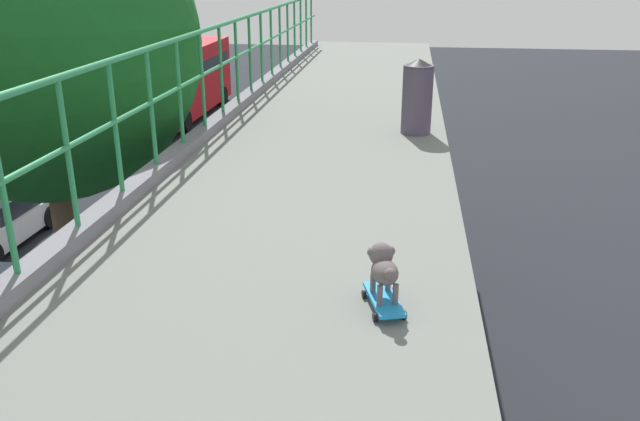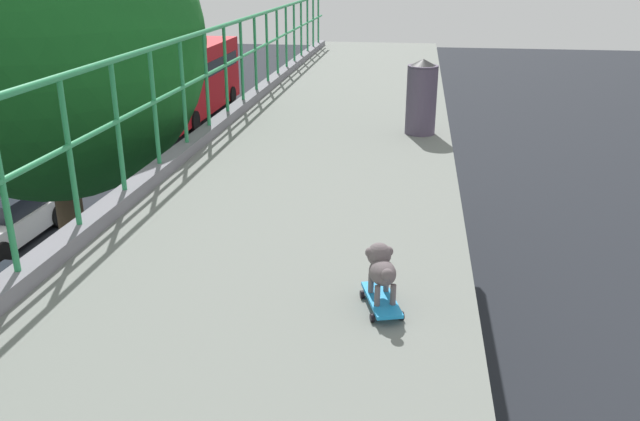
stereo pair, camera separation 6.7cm
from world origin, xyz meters
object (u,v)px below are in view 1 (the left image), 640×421
object	(u,v)px
city_bus	(178,79)
toy_skateboard	(384,300)
car_blue_seventh	(159,189)
small_dog	(383,266)
car_black_fifth	(21,309)
litter_bin	(417,96)

from	to	relation	value
city_bus	toy_skateboard	xyz separation A→B (m)	(11.08, -27.31, 3.33)
car_blue_seventh	small_dog	world-z (taller)	small_dog
city_bus	small_dog	distance (m)	29.66
car_black_fifth	litter_bin	bearing A→B (deg)	-17.87
small_dog	litter_bin	size ratio (longest dim) A/B	0.38
toy_skateboard	small_dog	size ratio (longest dim) A/B	1.37
small_dog	city_bus	bearing A→B (deg)	112.09
city_bus	litter_bin	bearing A→B (deg)	-63.52
car_blue_seventh	litter_bin	size ratio (longest dim) A/B	4.13
car_black_fifth	small_dog	bearing A→B (deg)	-43.39
litter_bin	small_dog	bearing A→B (deg)	-92.83
car_blue_seventh	car_black_fifth	bearing A→B (deg)	-90.15
car_black_fifth	small_dog	xyz separation A→B (m)	(7.49, -7.09, 4.82)
car_blue_seventh	litter_bin	distance (m)	13.78
toy_skateboard	small_dog	world-z (taller)	small_dog
car_black_fifth	car_blue_seventh	world-z (taller)	car_black_fifth
car_black_fifth	car_blue_seventh	size ratio (longest dim) A/B	1.00
car_black_fifth	toy_skateboard	bearing A→B (deg)	-43.48
toy_skateboard	car_blue_seventh	bearing A→B (deg)	116.72
city_bus	toy_skateboard	world-z (taller)	toy_skateboard
toy_skateboard	small_dog	bearing A→B (deg)	108.32
litter_bin	car_black_fifth	bearing A→B (deg)	162.13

